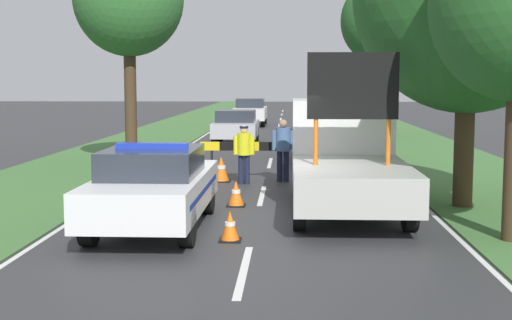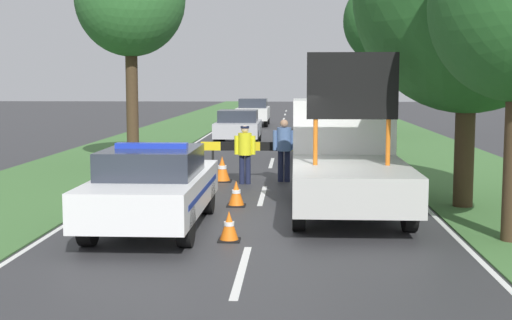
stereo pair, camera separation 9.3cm
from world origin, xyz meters
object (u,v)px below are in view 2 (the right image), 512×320
object	(u,v)px
traffic_cone_behind_barrier	(367,165)
work_truck	(345,156)
queued_car_van_white	(253,111)
roadside_tree_mid_right	(130,0)
queued_car_sedan_silver	(238,126)
utility_pole	(396,57)
traffic_cone_near_police	(229,226)
roadside_tree_near_right	(384,22)
police_car	(154,186)
traffic_cone_near_truck	(236,193)
road_barrier	(260,148)
police_officer	(245,149)
queued_car_sedan_black	(323,137)
pedestrian_civilian	(284,145)
queued_car_hatch_blue	(313,119)
traffic_cone_centre_front	(222,169)

from	to	relation	value
traffic_cone_behind_barrier	work_truck	bearing A→B (deg)	-101.23
queued_car_van_white	roadside_tree_mid_right	bearing A→B (deg)	82.94
queued_car_sedan_silver	utility_pole	size ratio (longest dim) A/B	0.56
traffic_cone_near_police	queued_car_van_white	distance (m)	31.91
queued_car_sedan_silver	roadside_tree_near_right	xyz separation A→B (m)	(6.87, 4.69, 4.91)
police_car	traffic_cone_near_truck	size ratio (longest dim) A/B	8.61
police_car	traffic_cone_near_police	size ratio (longest dim) A/B	9.29
police_car	traffic_cone_near_police	distance (m)	1.91
road_barrier	roadside_tree_near_right	xyz separation A→B (m)	(5.35, 16.14, 4.79)
queued_car_van_white	roadside_tree_near_right	bearing A→B (deg)	131.02
police_officer	queued_car_sedan_black	distance (m)	6.40
pedestrian_civilian	queued_car_hatch_blue	bearing A→B (deg)	105.49
police_car	utility_pole	size ratio (longest dim) A/B	0.71
road_barrier	queued_car_sedan_silver	size ratio (longest dim) A/B	0.85
queued_car_van_white	road_barrier	bearing A→B (deg)	93.75
queued_car_hatch_blue	roadside_tree_mid_right	distance (m)	17.52
utility_pole	road_barrier	bearing A→B (deg)	-127.21
road_barrier	roadside_tree_near_right	distance (m)	17.67
queued_car_sedan_black	roadside_tree_mid_right	distance (m)	8.02
police_car	roadside_tree_near_right	world-z (taller)	roadside_tree_near_right
queued_car_sedan_silver	utility_pole	distance (m)	8.65
queued_car_sedan_black	utility_pole	distance (m)	3.93
police_officer	queued_car_sedan_black	bearing A→B (deg)	-109.28
work_truck	utility_pole	distance (m)	10.88
police_officer	utility_pole	size ratio (longest dim) A/B	0.23
police_car	queued_car_hatch_blue	size ratio (longest dim) A/B	1.18
queued_car_sedan_silver	utility_pole	world-z (taller)	utility_pole
police_officer	traffic_cone_behind_barrier	bearing A→B (deg)	-151.34
road_barrier	traffic_cone_near_police	size ratio (longest dim) A/B	6.27
traffic_cone_near_truck	queued_car_van_white	xyz separation A→B (m)	(-1.25, 28.41, 0.59)
police_car	road_barrier	world-z (taller)	police_car
queued_car_van_white	roadside_tree_near_right	size ratio (longest dim) A/B	0.59
queued_car_sedan_silver	queued_car_van_white	size ratio (longest dim) A/B	0.85
work_truck	pedestrian_civilian	distance (m)	4.15
road_barrier	traffic_cone_near_police	distance (m)	7.78
pedestrian_civilian	traffic_cone_near_police	size ratio (longest dim) A/B	3.23
utility_pole	queued_car_sedan_black	bearing A→B (deg)	-160.46
traffic_cone_centre_front	traffic_cone_behind_barrier	bearing A→B (deg)	17.39
queued_car_sedan_black	traffic_cone_near_truck	bearing A→B (deg)	76.26
queued_car_hatch_blue	utility_pole	bearing A→B (deg)	101.96
pedestrian_civilian	work_truck	bearing A→B (deg)	-50.98
road_barrier	roadside_tree_mid_right	size ratio (longest dim) A/B	0.47
police_car	pedestrian_civilian	bearing A→B (deg)	65.81
queued_car_sedan_black	utility_pole	world-z (taller)	utility_pole
traffic_cone_behind_barrier	queued_car_sedan_silver	xyz separation A→B (m)	(-4.62, 10.59, 0.42)
queued_car_sedan_black	queued_car_van_white	bearing A→B (deg)	-79.45
police_officer	traffic_cone_behind_barrier	distance (m)	3.92
traffic_cone_near_police	road_barrier	bearing A→B (deg)	88.75
road_barrier	queued_car_sedan_silver	distance (m)	11.56
traffic_cone_near_truck	traffic_cone_behind_barrier	world-z (taller)	traffic_cone_behind_barrier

